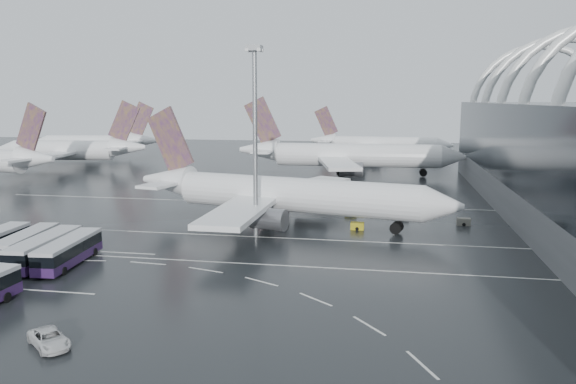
% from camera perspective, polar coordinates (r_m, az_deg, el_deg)
% --- Properties ---
extents(ground, '(420.00, 420.00, 0.00)m').
position_cam_1_polar(ground, '(75.36, -6.31, -6.68)').
color(ground, black).
rests_on(ground, ground).
extents(lane_marking_near, '(120.00, 0.25, 0.01)m').
position_cam_1_polar(lane_marking_near, '(73.52, -6.75, -7.10)').
color(lane_marking_near, white).
rests_on(lane_marking_near, ground).
extents(lane_marking_mid, '(120.00, 0.25, 0.01)m').
position_cam_1_polar(lane_marking_mid, '(86.53, -4.05, -4.52)').
color(lane_marking_mid, white).
rests_on(lane_marking_mid, ground).
extents(lane_marking_far, '(120.00, 0.25, 0.01)m').
position_cam_1_polar(lane_marking_far, '(113.26, -0.57, -1.17)').
color(lane_marking_far, white).
rests_on(lane_marking_far, ground).
extents(bus_bay_line_north, '(28.00, 0.25, 0.01)m').
position_cam_1_polar(bus_bay_line_north, '(85.19, -22.06, -5.43)').
color(bus_bay_line_north, white).
rests_on(bus_bay_line_north, ground).
extents(airliner_main, '(57.35, 49.52, 19.57)m').
position_cam_1_polar(airliner_main, '(94.35, -0.74, -0.30)').
color(airliner_main, white).
rests_on(airliner_main, ground).
extents(airliner_gate_b, '(61.91, 55.88, 21.57)m').
position_cam_1_polar(airliner_gate_b, '(155.44, 5.87, 3.68)').
color(airliner_gate_b, white).
rests_on(airliner_gate_b, ground).
extents(airliner_gate_c, '(51.47, 47.28, 18.32)m').
position_cam_1_polar(airliner_gate_c, '(206.88, 9.08, 4.81)').
color(airliner_gate_c, white).
rests_on(airliner_gate_c, ground).
extents(jet_remote_mid, '(47.16, 38.10, 20.51)m').
position_cam_1_polar(jet_remote_mid, '(184.22, -21.03, 3.97)').
color(jet_remote_mid, white).
rests_on(jet_remote_mid, ground).
extents(jet_remote_far, '(45.96, 37.17, 20.01)m').
position_cam_1_polar(jet_remote_far, '(212.45, -18.83, 4.70)').
color(jet_remote_far, white).
rests_on(jet_remote_far, ground).
extents(bus_row_near_b, '(4.30, 13.32, 3.22)m').
position_cam_1_polar(bus_row_near_b, '(82.83, -25.04, -4.78)').
color(bus_row_near_b, '#311544').
rests_on(bus_row_near_b, ground).
extents(bus_row_near_c, '(3.97, 14.13, 3.44)m').
position_cam_1_polar(bus_row_near_c, '(78.69, -23.47, -5.30)').
color(bus_row_near_c, '#311544').
rests_on(bus_row_near_c, ground).
extents(bus_row_near_d, '(4.14, 13.59, 3.30)m').
position_cam_1_polar(bus_row_near_d, '(76.81, -21.38, -5.58)').
color(bus_row_near_d, '#311544').
rests_on(bus_row_near_d, ground).
extents(van_curve_a, '(5.53, 5.15, 1.44)m').
position_cam_1_polar(van_curve_a, '(53.23, -23.09, -13.57)').
color(van_curve_a, silver).
rests_on(van_curve_a, ground).
extents(floodlight_mast, '(2.19, 2.19, 28.57)m').
position_cam_1_polar(floodlight_mast, '(84.29, -3.37, 7.46)').
color(floodlight_mast, gray).
rests_on(floodlight_mast, ground).
extents(gse_cart_belly_a, '(2.14, 1.26, 1.17)m').
position_cam_1_polar(gse_cart_belly_a, '(91.43, 7.05, -3.44)').
color(gse_cart_belly_a, '#B0A017').
rests_on(gse_cart_belly_a, ground).
extents(gse_cart_belly_b, '(2.11, 1.25, 1.15)m').
position_cam_1_polar(gse_cart_belly_b, '(102.19, 11.63, -2.20)').
color(gse_cart_belly_b, slate).
rests_on(gse_cart_belly_b, ground).
extents(gse_cart_belly_d, '(2.20, 1.30, 1.20)m').
position_cam_1_polar(gse_cart_belly_d, '(98.24, 17.41, -2.90)').
color(gse_cart_belly_d, slate).
rests_on(gse_cart_belly_d, ground).
extents(gse_cart_belly_e, '(2.18, 1.29, 1.19)m').
position_cam_1_polar(gse_cart_belly_e, '(103.27, 6.40, -1.93)').
color(gse_cart_belly_e, '#B0A017').
rests_on(gse_cart_belly_e, ground).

